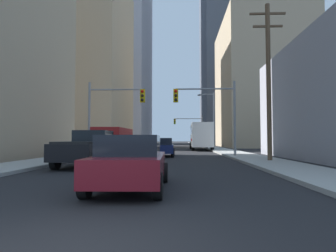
{
  "coord_description": "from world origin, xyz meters",
  "views": [
    {
      "loc": [
        1.5,
        -3.22,
        1.41
      ],
      "look_at": [
        0.0,
        32.03,
        3.07
      ],
      "focal_mm": 30.41,
      "sensor_mm": 36.0,
      "label": 1
    }
  ],
  "objects": [
    {
      "name": "building_left_far_tower",
      "position": [
        -18.17,
        87.68,
        34.59
      ],
      "size": [
        18.39,
        29.83,
        69.18
      ],
      "primitive_type": "cube",
      "color": "#93939E",
      "rests_on": "ground"
    },
    {
      "name": "utility_pole_right",
      "position": [
        6.93,
        14.29,
        5.18
      ],
      "size": [
        2.2,
        0.28,
        9.8
      ],
      "color": "brown",
      "rests_on": "ground"
    },
    {
      "name": "sedan_maroon",
      "position": [
        0.12,
        4.76,
        0.77
      ],
      "size": [
        1.95,
        4.25,
        1.52
      ],
      "color": "maroon",
      "rests_on": "ground"
    },
    {
      "name": "traffic_signal_far_right",
      "position": [
        3.33,
        51.56,
        4.12
      ],
      "size": [
        5.59,
        0.44,
        6.0
      ],
      "color": "gray",
      "rests_on": "ground"
    },
    {
      "name": "building_right_mid_block",
      "position": [
        16.68,
        51.07,
        11.78
      ],
      "size": [
        14.4,
        20.71,
        23.57
      ],
      "primitive_type": "cube",
      "color": "tan",
      "rests_on": "ground"
    },
    {
      "name": "sedan_blue",
      "position": [
        -3.42,
        32.57,
        0.77
      ],
      "size": [
        1.95,
        4.23,
        1.52
      ],
      "color": "navy",
      "rests_on": "ground"
    },
    {
      "name": "traffic_signal_near_right",
      "position": [
        3.66,
        19.17,
        4.09
      ],
      "size": [
        4.9,
        0.44,
        6.0
      ],
      "color": "gray",
      "rests_on": "ground"
    },
    {
      "name": "cargo_van_red",
      "position": [
        -3.6,
        18.41,
        1.29
      ],
      "size": [
        2.16,
        5.23,
        2.26
      ],
      "color": "maroon",
      "rests_on": "ground"
    },
    {
      "name": "sidewalk_left",
      "position": [
        -6.64,
        50.0,
        0.07
      ],
      "size": [
        2.92,
        160.0,
        0.15
      ],
      "primitive_type": "cube",
      "color": "#9E9E99",
      "rests_on": "ground"
    },
    {
      "name": "traffic_signal_near_left",
      "position": [
        -3.81,
        19.17,
        4.08
      ],
      "size": [
        4.58,
        0.44,
        6.0
      ],
      "color": "gray",
      "rests_on": "ground"
    },
    {
      "name": "pickup_truck_black",
      "position": [
        -3.34,
        11.68,
        0.93
      ],
      "size": [
        2.2,
        5.43,
        1.9
      ],
      "color": "black",
      "rests_on": "ground"
    },
    {
      "name": "street_lamp_right",
      "position": [
        5.55,
        33.84,
        4.52
      ],
      "size": [
        2.21,
        0.32,
        7.5
      ],
      "color": "gray",
      "rests_on": "ground"
    },
    {
      "name": "sidewalk_right",
      "position": [
        6.64,
        50.0,
        0.07
      ],
      "size": [
        2.92,
        160.0,
        0.15
      ],
      "primitive_type": "cube",
      "color": "#9E9E99",
      "rests_on": "ground"
    },
    {
      "name": "sedan_navy",
      "position": [
        0.04,
        20.09,
        0.77
      ],
      "size": [
        1.95,
        4.25,
        1.52
      ],
      "color": "#141E4C",
      "rests_on": "ground"
    },
    {
      "name": "city_bus",
      "position": [
        4.25,
        35.11,
        1.93
      ],
      "size": [
        2.78,
        11.56,
        3.4
      ],
      "color": "silver",
      "rests_on": "ground"
    },
    {
      "name": "building_left_mid_office",
      "position": [
        -16.81,
        46.26,
        15.29
      ],
      "size": [
        17.01,
        18.88,
        30.58
      ],
      "primitive_type": "cube",
      "color": "tan",
      "rests_on": "ground"
    },
    {
      "name": "building_right_far_highrise",
      "position": [
        19.96,
        92.18,
        33.67
      ],
      "size": [
        21.54,
        28.89,
        67.33
      ],
      "primitive_type": "cube",
      "color": "#4C515B",
      "rests_on": "ground"
    }
  ]
}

